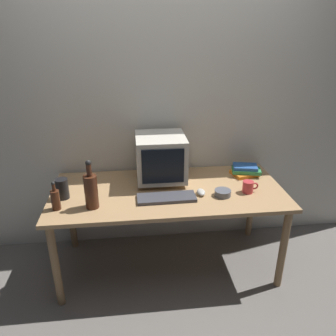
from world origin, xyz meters
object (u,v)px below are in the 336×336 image
at_px(book_stack, 245,171).
at_px(mug, 248,187).
at_px(computer_mouse, 201,192).
at_px(cd_spindle, 223,193).
at_px(bottle_tall, 91,190).
at_px(bottle_short, 55,199).
at_px(metal_canister, 62,189).
at_px(crt_monitor, 161,158).
at_px(keyboard, 167,198).

distance_m(book_stack, mug, 0.31).
bearing_deg(computer_mouse, book_stack, 34.53).
xyz_separation_m(mug, cd_spindle, (-0.20, -0.03, -0.02)).
bearing_deg(book_stack, bottle_tall, -162.07).
relative_size(computer_mouse, bottle_short, 0.48).
distance_m(computer_mouse, cd_spindle, 0.16).
bearing_deg(bottle_short, book_stack, 15.06).
bearing_deg(metal_canister, cd_spindle, -4.77).
bearing_deg(book_stack, mug, -104.59).
distance_m(crt_monitor, book_stack, 0.72).
xyz_separation_m(crt_monitor, keyboard, (0.01, -0.32, -0.18)).
height_order(crt_monitor, cd_spindle, crt_monitor).
xyz_separation_m(bottle_short, book_stack, (1.45, 0.39, -0.04)).
relative_size(crt_monitor, computer_mouse, 3.89).
height_order(bottle_short, metal_canister, bottle_short).
bearing_deg(bottle_tall, bottle_short, 179.63).
xyz_separation_m(keyboard, bottle_short, (-0.76, -0.05, 0.07)).
bearing_deg(crt_monitor, metal_canister, -163.24).
xyz_separation_m(keyboard, cd_spindle, (0.41, 0.01, 0.01)).
bearing_deg(book_stack, computer_mouse, -145.84).
xyz_separation_m(crt_monitor, book_stack, (0.70, 0.02, -0.15)).
xyz_separation_m(crt_monitor, computer_mouse, (0.27, -0.28, -0.17)).
bearing_deg(mug, computer_mouse, 178.94).
bearing_deg(mug, book_stack, 75.41).
height_order(bottle_tall, book_stack, bottle_tall).
relative_size(crt_monitor, bottle_short, 1.88).
distance_m(keyboard, metal_canister, 0.75).
bearing_deg(cd_spindle, crt_monitor, 143.38).
bearing_deg(bottle_tall, book_stack, 17.93).
bearing_deg(keyboard, mug, 2.55).
bearing_deg(crt_monitor, keyboard, -88.13).
bearing_deg(keyboard, bottle_short, -177.16).
bearing_deg(bottle_short, crt_monitor, 26.66).
relative_size(crt_monitor, cd_spindle, 3.25).
relative_size(computer_mouse, metal_canister, 0.67).
bearing_deg(computer_mouse, bottle_tall, -172.45).
height_order(bottle_tall, metal_canister, bottle_tall).
bearing_deg(cd_spindle, bottle_short, -177.13).
distance_m(crt_monitor, keyboard, 0.37).
xyz_separation_m(crt_monitor, mug, (0.63, -0.28, -0.15)).
relative_size(keyboard, mug, 3.50).
height_order(bottle_tall, mug, bottle_tall).
bearing_deg(book_stack, bottle_short, -164.94).
relative_size(book_stack, mug, 2.09).
relative_size(bottle_tall, book_stack, 1.39).
bearing_deg(bottle_tall, keyboard, 5.84).
xyz_separation_m(keyboard, book_stack, (0.69, 0.34, 0.03)).
xyz_separation_m(computer_mouse, metal_canister, (-1.00, 0.06, 0.06)).
distance_m(book_stack, cd_spindle, 0.43).
height_order(keyboard, cd_spindle, cd_spindle).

